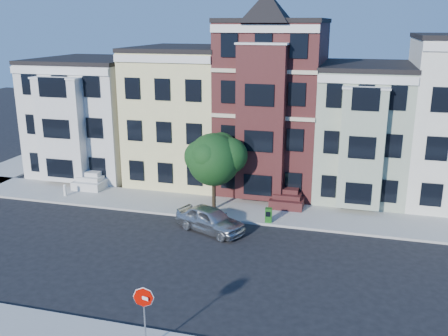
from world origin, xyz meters
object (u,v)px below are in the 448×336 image
(newspaper_box, at_px, (269,215))
(parked_car, at_px, (210,219))
(street_tree, at_px, (214,163))
(stop_sign, at_px, (145,315))
(fire_hydrant, at_px, (65,191))

(newspaper_box, bearing_deg, parked_car, -153.22)
(street_tree, height_order, newspaper_box, street_tree)
(street_tree, bearing_deg, stop_sign, -83.42)
(parked_car, xyz_separation_m, fire_hydrant, (-11.69, 2.97, -0.27))
(street_tree, distance_m, stop_sign, 15.05)
(street_tree, distance_m, newspaper_box, 4.92)
(street_tree, height_order, parked_car, street_tree)
(fire_hydrant, height_order, stop_sign, stop_sign)
(parked_car, bearing_deg, newspaper_box, -34.73)
(fire_hydrant, bearing_deg, stop_sign, -48.92)
(street_tree, relative_size, fire_hydrant, 9.29)
(street_tree, xyz_separation_m, newspaper_box, (3.90, -1.32, -2.69))
(parked_car, xyz_separation_m, newspaper_box, (3.16, 1.98, -0.16))
(fire_hydrant, relative_size, stop_sign, 0.23)
(street_tree, distance_m, fire_hydrant, 11.31)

